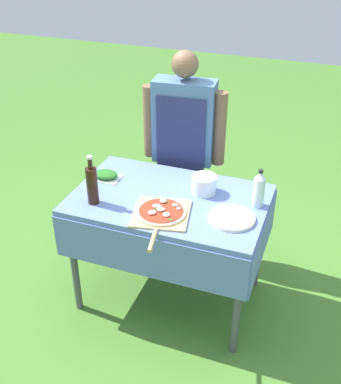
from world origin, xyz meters
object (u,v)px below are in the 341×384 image
at_px(mixing_tub, 204,184).
at_px(plate_stack, 232,218).
at_px(herb_container, 106,175).
at_px(water_bottle, 259,189).
at_px(prep_table, 169,211).
at_px(person_cook, 184,142).
at_px(oil_bottle, 92,185).
at_px(pizza_on_peel, 161,213).

xyz_separation_m(mixing_tub, plate_stack, (0.23, -0.23, -0.05)).
distance_m(herb_container, mixing_tub, 0.65).
relative_size(mixing_tub, plate_stack, 0.58).
bearing_deg(plate_stack, water_bottle, 61.12).
distance_m(water_bottle, herb_container, 0.99).
xyz_separation_m(prep_table, water_bottle, (0.52, 0.09, 0.21)).
bearing_deg(person_cook, water_bottle, 138.01).
distance_m(oil_bottle, plate_stack, 0.83).
xyz_separation_m(pizza_on_peel, mixing_tub, (0.16, 0.33, 0.04)).
bearing_deg(mixing_tub, oil_bottle, -149.65).
xyz_separation_m(water_bottle, mixing_tub, (-0.34, 0.04, -0.06)).
xyz_separation_m(oil_bottle, water_bottle, (0.92, 0.30, -0.01)).
relative_size(prep_table, mixing_tub, 7.76).
relative_size(person_cook, pizza_on_peel, 2.86).
relative_size(prep_table, oil_bottle, 3.85).
bearing_deg(oil_bottle, plate_stack, 7.66).
height_order(oil_bottle, herb_container, oil_bottle).
bearing_deg(prep_table, mixing_tub, 36.48).
bearing_deg(plate_stack, mixing_tub, 135.44).
height_order(herb_container, mixing_tub, mixing_tub).
bearing_deg(pizza_on_peel, oil_bottle, 170.25).
distance_m(prep_table, person_cook, 0.60).
relative_size(herb_container, mixing_tub, 1.24).
bearing_deg(plate_stack, pizza_on_peel, -165.92).
xyz_separation_m(oil_bottle, herb_container, (-0.06, 0.29, -0.10)).
bearing_deg(prep_table, water_bottle, 10.22).
xyz_separation_m(pizza_on_peel, herb_container, (-0.49, 0.28, 0.01)).
bearing_deg(water_bottle, prep_table, -169.78).
height_order(pizza_on_peel, mixing_tub, mixing_tub).
distance_m(person_cook, plate_stack, 0.83).
relative_size(pizza_on_peel, mixing_tub, 3.50).
bearing_deg(oil_bottle, water_bottle, 18.14).
bearing_deg(water_bottle, oil_bottle, -161.86).
xyz_separation_m(herb_container, mixing_tub, (0.64, 0.05, 0.03)).
xyz_separation_m(person_cook, pizza_on_peel, (0.12, -0.75, -0.09)).
bearing_deg(pizza_on_peel, herb_container, 139.21).
distance_m(person_cook, herb_container, 0.61).
bearing_deg(pizza_on_peel, plate_stack, 2.77).
bearing_deg(person_cook, pizza_on_peel, 93.98).
xyz_separation_m(prep_table, oil_bottle, (-0.40, -0.21, 0.22)).
bearing_deg(herb_container, pizza_on_peel, -29.47).
bearing_deg(oil_bottle, pizza_on_peel, 1.57).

